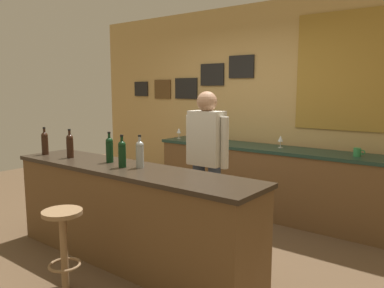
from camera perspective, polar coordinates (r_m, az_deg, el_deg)
The scene contains 14 objects.
ground_plane at distance 4.18m, azimuth -5.09°, elevation -14.99°, with size 10.00×10.00×0.00m, color brown.
back_wall at distance 5.49m, azimuth 9.49°, elevation 5.76°, with size 6.00×0.09×2.80m.
bar_counter at distance 3.75m, azimuth -9.39°, elevation -10.28°, with size 2.76×0.60×0.92m.
side_counter at distance 5.12m, azimuth 10.94°, elevation -5.40°, with size 3.15×0.56×0.90m.
bartender at distance 3.98m, azimuth 2.18°, elevation -2.04°, with size 0.52×0.21×1.62m.
bar_stool at distance 3.35m, azimuth -18.57°, elevation -12.92°, with size 0.32×0.32×0.68m.
wine_bottle_a at distance 4.54m, azimuth -21.03°, elevation 0.23°, with size 0.07×0.07×0.31m.
wine_bottle_b at distance 4.25m, azimuth -17.69°, elevation -0.14°, with size 0.07×0.07×0.31m.
wine_bottle_c at distance 3.88m, azimuth -12.16°, elevation -0.70°, with size 0.07×0.07×0.31m.
wine_bottle_d at distance 3.61m, azimuth -10.35°, elevation -1.31°, with size 0.07×0.07×0.31m.
wine_bottle_e at distance 3.57m, azimuth -7.76°, elevation -1.36°, with size 0.07×0.07×0.31m.
wine_glass_a at distance 5.79m, azimuth -1.96°, elevation 1.93°, with size 0.07×0.07×0.16m.
wine_glass_b at distance 5.00m, azimuth 13.02°, elevation 0.73°, with size 0.07×0.07×0.16m.
coffee_mug at distance 4.63m, azimuth 23.37°, elevation -1.12°, with size 0.12×0.08×0.09m.
Camera 1 is at (2.62, -2.81, 1.65)m, focal length 35.89 mm.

